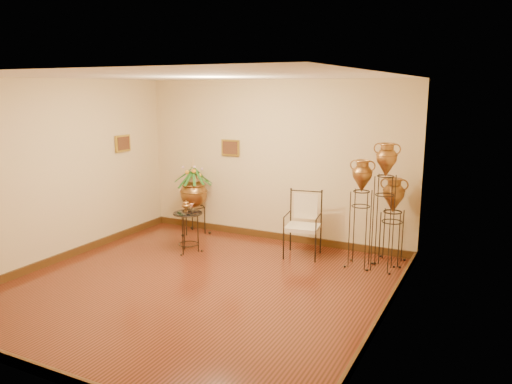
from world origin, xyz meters
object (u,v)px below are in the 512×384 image
at_px(planter_urn, 194,190).
at_px(armchair, 303,225).
at_px(side_table, 188,231).
at_px(amphora_tall, 384,206).
at_px(amphora_mid, 361,213).

height_order(planter_urn, armchair, planter_urn).
relative_size(armchair, side_table, 1.22).
height_order(amphora_tall, amphora_mid, amphora_tall).
distance_m(planter_urn, side_table, 1.20).
bearing_deg(planter_urn, side_table, -61.57).
height_order(amphora_mid, side_table, amphora_mid).
bearing_deg(amphora_tall, amphora_mid, -179.78).
xyz_separation_m(amphora_tall, side_table, (-3.02, -0.61, -0.62)).
bearing_deg(amphora_tall, planter_urn, 174.20).
height_order(amphora_tall, armchair, amphora_tall).
distance_m(planter_urn, armchair, 2.32).
xyz_separation_m(amphora_tall, planter_urn, (-3.55, 0.36, -0.16)).
distance_m(amphora_mid, armchair, 0.98).
height_order(armchair, side_table, armchair).
bearing_deg(armchair, side_table, -169.18).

